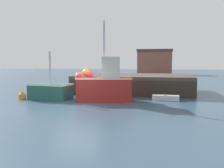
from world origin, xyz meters
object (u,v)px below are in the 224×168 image
at_px(fishing_boat_near_left, 51,91).
at_px(fishing_boat_near_right, 104,84).
at_px(rowboat, 166,98).
at_px(mooring_buoy_foreground, 22,95).

height_order(fishing_boat_near_left, fishing_boat_near_right, fishing_boat_near_right).
height_order(fishing_boat_near_right, rowboat, fishing_boat_near_right).
bearing_deg(fishing_boat_near_right, rowboat, 16.94).
xyz_separation_m(fishing_boat_near_left, rowboat, (7.45, 1.09, -0.40)).
bearing_deg(fishing_boat_near_right, fishing_boat_near_left, 179.04).
distance_m(fishing_boat_near_left, fishing_boat_near_right, 3.71).
bearing_deg(rowboat, fishing_boat_near_left, -171.67).
height_order(fishing_boat_near_right, mooring_buoy_foreground, fishing_boat_near_right).
relative_size(rowboat, mooring_buoy_foreground, 2.98).
relative_size(fishing_boat_near_left, fishing_boat_near_right, 0.63).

